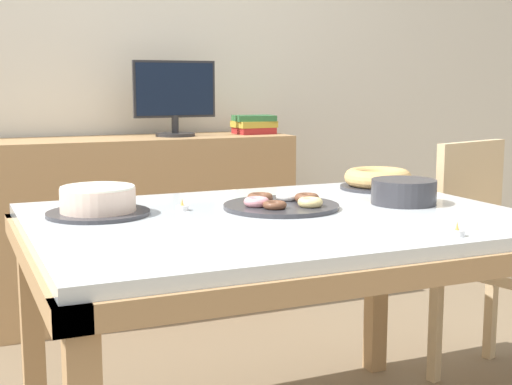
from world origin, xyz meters
name	(u,v)px	position (x,y,z in m)	size (l,w,h in m)	color
wall_back	(125,58)	(0.00, 1.89, 1.30)	(8.00, 0.10, 2.60)	silver
dining_table	(278,245)	(0.00, 0.00, 0.69)	(1.47, 1.09, 0.78)	silver
chair	(493,250)	(1.03, 0.23, 0.52)	(0.52, 0.52, 0.94)	#D1B284
sideboard	(144,226)	(0.00, 1.59, 0.45)	(1.50, 0.44, 0.90)	tan
computer_monitor	(175,98)	(0.17, 1.59, 1.09)	(0.42, 0.20, 0.38)	#262628
book_stack	(254,124)	(0.61, 1.59, 0.95)	(0.22, 0.17, 0.10)	maroon
cake_chocolate_round	(98,202)	(-0.49, 0.21, 0.82)	(0.31, 0.31, 0.09)	#333338
cake_golden_bundt	(378,179)	(0.56, 0.33, 0.81)	(0.28, 0.28, 0.07)	#333338
pastry_platter	(282,204)	(0.05, 0.09, 0.79)	(0.36, 0.36, 0.04)	#333338
plate_stack	(404,192)	(0.45, 0.01, 0.82)	(0.21, 0.21, 0.08)	#333338
tealight_left_edge	(457,232)	(0.29, -0.46, 0.79)	(0.04, 0.04, 0.04)	silver
tealight_near_cakes	(182,207)	(-0.24, 0.18, 0.79)	(0.04, 0.04, 0.04)	silver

